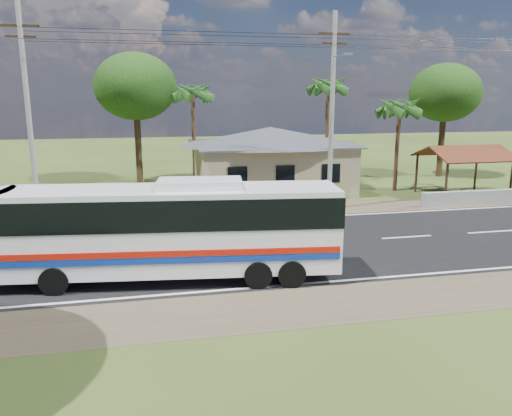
# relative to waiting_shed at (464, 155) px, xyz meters

# --- Properties ---
(ground) EXTENTS (120.00, 120.00, 0.00)m
(ground) POSITION_rel_waiting_shed_xyz_m (-13.00, -8.50, -2.73)
(ground) COLOR #2D4016
(ground) RESTS_ON ground
(road) EXTENTS (120.00, 16.00, 0.03)m
(road) POSITION_rel_waiting_shed_xyz_m (-13.00, -8.50, -2.72)
(road) COLOR black
(road) RESTS_ON ground
(house) EXTENTS (12.40, 10.00, 5.00)m
(house) POSITION_rel_waiting_shed_xyz_m (-12.00, 4.50, -0.09)
(house) COLOR tan
(house) RESTS_ON ground
(waiting_shed) EXTENTS (5.20, 4.48, 3.35)m
(waiting_shed) POSITION_rel_waiting_shed_xyz_m (0.00, 0.00, 0.00)
(waiting_shed) COLOR #362313
(waiting_shed) RESTS_ON ground
(concrete_barrier) EXTENTS (7.00, 0.30, 0.90)m
(concrete_barrier) POSITION_rel_waiting_shed_xyz_m (-1.00, -2.90, -2.28)
(concrete_barrier) COLOR #9E9E99
(concrete_barrier) RESTS_ON ground
(utility_poles) EXTENTS (32.80, 2.22, 11.00)m
(utility_poles) POSITION_rel_waiting_shed_xyz_m (-10.33, -2.01, 3.04)
(utility_poles) COLOR #9E9E99
(utility_poles) RESTS_ON ground
(palm_near) EXTENTS (2.80, 2.80, 6.70)m
(palm_near) POSITION_rel_waiting_shed_xyz_m (-3.50, 2.50, 2.98)
(palm_near) COLOR #47301E
(palm_near) RESTS_ON ground
(palm_mid) EXTENTS (2.80, 2.80, 8.20)m
(palm_mid) POSITION_rel_waiting_shed_xyz_m (-7.00, 7.00, 4.43)
(palm_mid) COLOR #47301E
(palm_mid) RESTS_ON ground
(palm_far) EXTENTS (2.80, 2.80, 7.70)m
(palm_far) POSITION_rel_waiting_shed_xyz_m (-17.00, 7.50, 3.95)
(palm_far) COLOR #47301E
(palm_far) RESTS_ON ground
(tree_behind_house) EXTENTS (6.00, 6.00, 9.61)m
(tree_behind_house) POSITION_rel_waiting_shed_xyz_m (-21.00, 9.50, 4.39)
(tree_behind_house) COLOR #47301E
(tree_behind_house) RESTS_ON ground
(tree_behind_shed) EXTENTS (5.60, 5.60, 9.02)m
(tree_behind_shed) POSITION_rel_waiting_shed_xyz_m (3.00, 7.50, 3.95)
(tree_behind_shed) COLOR #47301E
(tree_behind_shed) RESTS_ON ground
(coach_bus) EXTENTS (12.00, 3.91, 3.66)m
(coach_bus) POSITION_rel_waiting_shed_xyz_m (-19.44, -11.73, -0.64)
(coach_bus) COLOR white
(coach_bus) RESTS_ON ground
(motorcycle) EXTENTS (2.02, 1.33, 1.00)m
(motorcycle) POSITION_rel_waiting_shed_xyz_m (-0.74, -1.66, -2.23)
(motorcycle) COLOR black
(motorcycle) RESTS_ON ground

